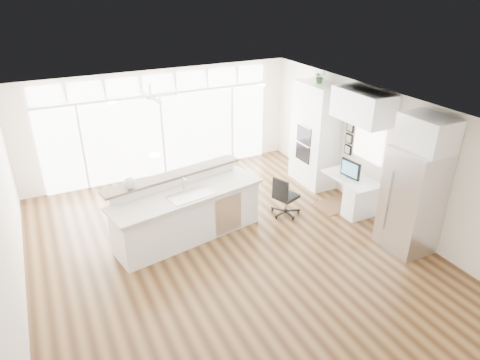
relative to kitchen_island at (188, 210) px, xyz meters
name	(u,v)px	position (x,y,z in m)	size (l,w,h in m)	color
floor	(228,251)	(0.48, -0.78, -0.62)	(7.00, 8.00, 0.02)	#412814
ceiling	(226,114)	(0.48, -0.78, 2.09)	(7.00, 8.00, 0.02)	white
wall_back	(161,124)	(0.48, 3.22, 0.74)	(7.00, 0.04, 2.70)	white
wall_front	(394,348)	(0.48, -4.78, 0.74)	(7.00, 0.04, 2.70)	white
wall_left	(7,237)	(-3.02, -0.78, 0.74)	(0.04, 8.00, 2.70)	white
wall_right	(379,154)	(3.98, -0.78, 0.74)	(0.04, 8.00, 2.70)	white
glass_wall	(162,135)	(0.48, 3.16, 0.44)	(5.80, 0.06, 2.08)	white
transom_row	(158,83)	(0.48, 3.16, 1.77)	(5.90, 0.06, 0.40)	white
desk_window	(369,141)	(3.94, -0.48, 0.94)	(0.04, 0.85, 0.85)	white
ceiling_fan	(150,92)	(-0.02, 2.02, 1.87)	(1.16, 1.16, 0.32)	white
recessed_lights	(221,112)	(0.48, -0.58, 2.07)	(3.40, 3.00, 0.02)	#EFDFCB
oven_cabinet	(315,135)	(3.65, 1.02, 0.64)	(0.64, 1.20, 2.50)	white
desk_nook	(350,193)	(3.61, -0.48, -0.23)	(0.72, 1.30, 0.76)	white
upper_cabinets	(363,106)	(3.65, -0.48, 1.74)	(0.64, 1.30, 0.64)	white
refrigerator	(412,200)	(3.59, -2.13, 0.39)	(0.76, 0.90, 2.00)	silver
fridge_cabinet	(428,133)	(3.65, -2.13, 1.69)	(0.64, 0.90, 0.60)	white
framed_photos	(349,138)	(3.94, 0.14, 0.79)	(0.06, 0.22, 0.80)	black
kitchen_island	(188,210)	(0.00, 0.00, 0.00)	(3.05, 1.15, 1.21)	white
rug	(335,205)	(3.42, -0.25, -0.60)	(0.92, 0.66, 0.01)	#3B2212
office_chair	(286,196)	(2.19, -0.08, -0.16)	(0.46, 0.43, 0.89)	black
fishbowl	(130,183)	(-1.01, 0.22, 0.72)	(0.24, 0.24, 0.24)	silver
monitor	(351,169)	(3.53, -0.48, 0.37)	(0.09, 0.52, 0.43)	black
keyboard	(343,179)	(3.36, -0.48, 0.16)	(0.13, 0.34, 0.02)	silver
potted_plant	(320,78)	(3.65, 1.02, 2.01)	(0.26, 0.29, 0.23)	#255625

